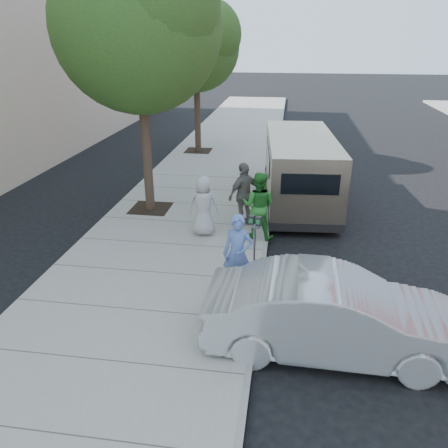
{
  "coord_description": "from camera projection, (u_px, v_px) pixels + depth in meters",
  "views": [
    {
      "loc": [
        1.85,
        -9.97,
        5.16
      ],
      "look_at": [
        0.49,
        -0.68,
        1.1
      ],
      "focal_mm": 35.0,
      "sensor_mm": 36.0,
      "label": 1
    }
  ],
  "objects": [
    {
      "name": "person_gray_shirt",
      "position": [
        204.0,
        206.0,
        11.68
      ],
      "size": [
        0.87,
        0.62,
        1.66
      ],
      "primitive_type": "imported",
      "rotation": [
        0.0,
        0.0,
        3.26
      ],
      "color": "#ACACAF",
      "rests_on": "sidewalk"
    },
    {
      "name": "tree_far",
      "position": [
        197.0,
        43.0,
        18.8
      ],
      "size": [
        3.92,
        3.8,
        6.49
      ],
      "color": "black",
      "rests_on": "sidewalk"
    },
    {
      "name": "person_green_shirt",
      "position": [
        258.0,
        205.0,
        11.47
      ],
      "size": [
        0.99,
        0.84,
        1.81
      ],
      "primitive_type": "imported",
      "rotation": [
        0.0,
        0.0,
        2.95
      ],
      "color": "#277A29",
      "rests_on": "sidewalk"
    },
    {
      "name": "person_officer",
      "position": [
        238.0,
        254.0,
        9.03
      ],
      "size": [
        0.66,
        0.46,
        1.72
      ],
      "primitive_type": "imported",
      "rotation": [
        0.0,
        0.0,
        -0.08
      ],
      "color": "#5876BB",
      "rests_on": "sidewalk"
    },
    {
      "name": "ground",
      "position": [
        209.0,
        251.0,
        11.35
      ],
      "size": [
        120.0,
        120.0,
        0.0
      ],
      "primitive_type": "plane",
      "color": "black",
      "rests_on": "ground"
    },
    {
      "name": "parking_meter",
      "position": [
        255.0,
        232.0,
        9.73
      ],
      "size": [
        0.3,
        0.17,
        1.37
      ],
      "rotation": [
        0.0,
        0.0,
        -0.26
      ],
      "color": "gray",
      "rests_on": "sidewalk"
    },
    {
      "name": "tree_near",
      "position": [
        139.0,
        20.0,
        11.63
      ],
      "size": [
        4.62,
        4.6,
        7.53
      ],
      "color": "black",
      "rests_on": "sidewalk"
    },
    {
      "name": "person_striped_polo",
      "position": [
        244.0,
        194.0,
        12.25
      ],
      "size": [
        1.06,
        1.09,
        1.83
      ],
      "primitive_type": "imported",
      "rotation": [
        0.0,
        0.0,
        3.95
      ],
      "color": "slate",
      "rests_on": "sidewalk"
    },
    {
      "name": "sedan",
      "position": [
        334.0,
        315.0,
        7.51
      ],
      "size": [
        4.52,
        1.64,
        1.48
      ],
      "primitive_type": "imported",
      "rotation": [
        0.0,
        0.0,
        1.56
      ],
      "color": "#B2B6B9",
      "rests_on": "ground"
    },
    {
      "name": "curb_face",
      "position": [
        264.0,
        252.0,
        11.13
      ],
      "size": [
        0.12,
        60.0,
        0.16
      ],
      "primitive_type": "cube",
      "color": "gray",
      "rests_on": "ground"
    },
    {
      "name": "sidewalk",
      "position": [
        172.0,
        246.0,
        11.46
      ],
      "size": [
        5.0,
        60.0,
        0.15
      ],
      "primitive_type": "cube",
      "color": "gray",
      "rests_on": "ground"
    },
    {
      "name": "van",
      "position": [
        299.0,
        168.0,
        14.2
      ],
      "size": [
        2.47,
        6.19,
        2.25
      ],
      "rotation": [
        0.0,
        0.0,
        0.08
      ],
      "color": "tan",
      "rests_on": "ground"
    }
  ]
}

